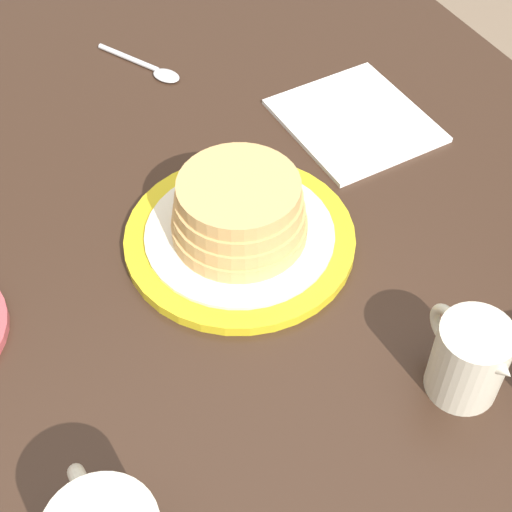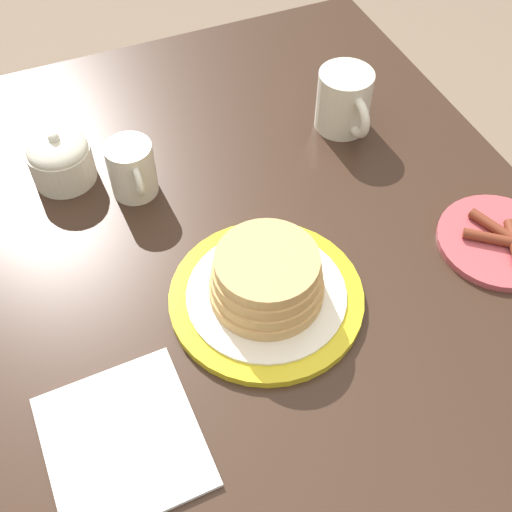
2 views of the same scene
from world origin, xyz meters
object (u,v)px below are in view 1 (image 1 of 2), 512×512
pancake_plate (239,222)px  creamer_pitcher (470,359)px  napkin (355,120)px  spoon (151,69)px

pancake_plate → creamer_pitcher: bearing=-158.8°
creamer_pitcher → napkin: bearing=-18.1°
pancake_plate → creamer_pitcher: size_ratio=2.37×
creamer_pitcher → spoon: (0.57, 0.06, -0.04)m
creamer_pitcher → pancake_plate: bearing=21.2°
spoon → pancake_plate: bearing=173.8°
creamer_pitcher → spoon: creamer_pitcher is taller
spoon → creamer_pitcher: bearing=-173.9°
pancake_plate → napkin: size_ratio=1.34×
pancake_plate → creamer_pitcher: creamer_pitcher is taller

